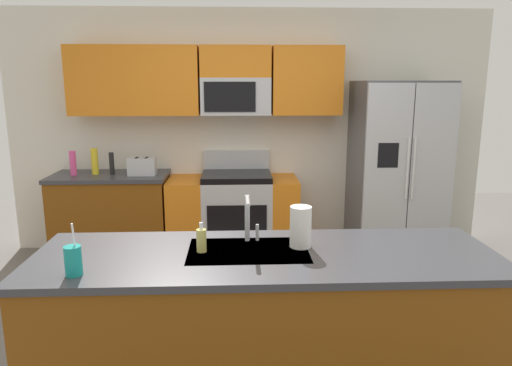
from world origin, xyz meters
The scene contains 14 objects.
ground_plane centered at (0.00, 0.00, 0.00)m, with size 9.00×9.00×0.00m, color #66605B.
kitchen_wall_unit centered at (-0.14, 2.08, 1.47)m, with size 5.20×0.43×2.60m.
back_counter centered at (-1.47, 1.80, 0.45)m, with size 1.19×0.63×0.90m.
range_oven centered at (-0.19, 1.80, 0.44)m, with size 1.36×0.61×1.10m.
refrigerator centered at (1.53, 1.73, 0.93)m, with size 0.90×0.76×1.85m.
island_counter centered at (0.01, -0.57, 0.45)m, with size 2.59×0.83×0.90m.
toaster centered at (-1.12, 1.75, 0.99)m, with size 0.28×0.16×0.18m.
pepper_mill centered at (-1.44, 1.80, 1.01)m, with size 0.05×0.05×0.23m, color black.
bottle_yellow centered at (-1.61, 1.81, 1.03)m, with size 0.07×0.07×0.27m, color yellow.
bottle_pink centered at (-1.82, 1.77, 1.02)m, with size 0.07×0.07×0.25m, color #EA4C93.
sink_faucet centered at (-0.09, -0.38, 1.07)m, with size 0.08×0.21×0.28m.
drink_cup_teal centered at (-0.96, -0.83, 0.98)m, with size 0.08×0.08×0.27m.
soap_dispenser centered at (-0.35, -0.53, 0.97)m, with size 0.06×0.06×0.17m.
paper_towel_roll centered at (0.21, -0.47, 1.02)m, with size 0.12×0.12×0.24m, color white.
Camera 1 is at (-0.16, -3.05, 1.83)m, focal length 32.99 mm.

